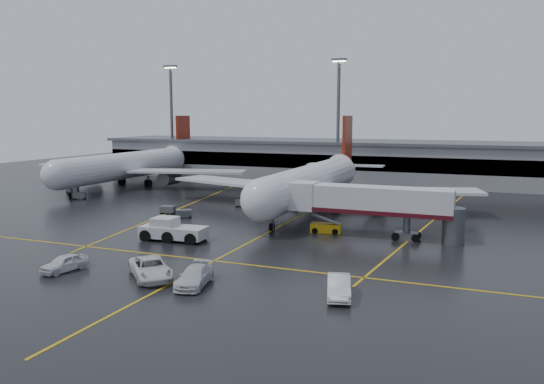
% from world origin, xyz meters
% --- Properties ---
extents(ground, '(220.00, 220.00, 0.00)m').
position_xyz_m(ground, '(0.00, 0.00, 0.00)').
color(ground, black).
rests_on(ground, ground).
extents(apron_line_centre, '(0.25, 90.00, 0.02)m').
position_xyz_m(apron_line_centre, '(0.00, 0.00, 0.01)').
color(apron_line_centre, gold).
rests_on(apron_line_centre, ground).
extents(apron_line_stop, '(60.00, 0.25, 0.02)m').
position_xyz_m(apron_line_stop, '(0.00, -22.00, 0.01)').
color(apron_line_stop, gold).
rests_on(apron_line_stop, ground).
extents(apron_line_left, '(9.99, 69.35, 0.02)m').
position_xyz_m(apron_line_left, '(-20.00, 10.00, 0.01)').
color(apron_line_left, gold).
rests_on(apron_line_left, ground).
extents(apron_line_right, '(7.57, 69.64, 0.02)m').
position_xyz_m(apron_line_right, '(18.00, 10.00, 0.01)').
color(apron_line_right, gold).
rests_on(apron_line_right, ground).
extents(terminal, '(122.00, 19.00, 8.60)m').
position_xyz_m(terminal, '(0.00, 47.93, 4.32)').
color(terminal, gray).
rests_on(terminal, ground).
extents(light_mast_left, '(3.00, 1.20, 25.45)m').
position_xyz_m(light_mast_left, '(-45.00, 42.00, 14.47)').
color(light_mast_left, '#595B60').
rests_on(light_mast_left, ground).
extents(light_mast_mid, '(3.00, 1.20, 25.45)m').
position_xyz_m(light_mast_mid, '(-5.00, 42.00, 14.47)').
color(light_mast_mid, '#595B60').
rests_on(light_mast_mid, ground).
extents(main_airliner, '(48.80, 45.60, 14.10)m').
position_xyz_m(main_airliner, '(0.00, 9.70, 4.21)').
color(main_airliner, silver).
rests_on(main_airliner, ground).
extents(second_airliner, '(48.80, 45.60, 14.10)m').
position_xyz_m(second_airliner, '(-42.00, 21.70, 4.21)').
color(second_airliner, silver).
rests_on(second_airliner, ground).
extents(jet_bridge, '(19.90, 3.40, 6.05)m').
position_xyz_m(jet_bridge, '(11.87, -6.00, 3.93)').
color(jet_bridge, silver).
rests_on(jet_bridge, ground).
extents(pushback_tractor, '(7.68, 3.71, 2.67)m').
position_xyz_m(pushback_tractor, '(-8.55, -15.95, 1.06)').
color(pushback_tractor, silver).
rests_on(pushback_tractor, ground).
extents(belt_loader, '(3.80, 2.10, 2.30)m').
position_xyz_m(belt_loader, '(6.45, -5.61, 0.57)').
color(belt_loader, gold).
rests_on(belt_loader, ground).
extents(service_van_a, '(6.62, 6.54, 1.77)m').
position_xyz_m(service_van_a, '(-2.43, -28.99, 0.89)').
color(service_van_a, white).
rests_on(service_van_a, ground).
extents(service_van_b, '(3.19, 5.69, 1.56)m').
position_xyz_m(service_van_b, '(2.10, -29.36, 0.78)').
color(service_van_b, silver).
rests_on(service_van_b, ground).
extents(service_van_c, '(3.06, 5.33, 1.66)m').
position_xyz_m(service_van_c, '(13.90, -27.63, 0.83)').
color(service_van_c, white).
rests_on(service_van_c, ground).
extents(service_van_d, '(2.59, 4.72, 1.52)m').
position_xyz_m(service_van_d, '(-10.89, -30.11, 0.76)').
color(service_van_d, white).
rests_on(service_van_d, ground).
extents(baggage_cart_a, '(2.38, 2.13, 1.12)m').
position_xyz_m(baggage_cart_a, '(-14.39, -3.67, 0.63)').
color(baggage_cart_a, '#595B60').
rests_on(baggage_cart_a, ground).
extents(baggage_cart_b, '(2.22, 1.68, 1.12)m').
position_xyz_m(baggage_cart_b, '(-18.19, -1.88, 0.63)').
color(baggage_cart_b, '#595B60').
rests_on(baggage_cart_b, ground).
extents(baggage_cart_c, '(2.12, 1.50, 1.12)m').
position_xyz_m(baggage_cart_c, '(-10.66, 7.46, 0.63)').
color(baggage_cart_c, '#595B60').
rests_on(baggage_cart_c, ground).
extents(baggage_cart_d, '(2.34, 1.94, 1.12)m').
position_xyz_m(baggage_cart_d, '(-45.75, 9.46, 0.63)').
color(baggage_cart_d, '#595B60').
rests_on(baggage_cart_d, ground).
extents(baggage_cart_e, '(2.38, 2.09, 1.12)m').
position_xyz_m(baggage_cart_e, '(-39.59, 4.31, 0.63)').
color(baggage_cart_e, '#595B60').
rests_on(baggage_cart_e, ground).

